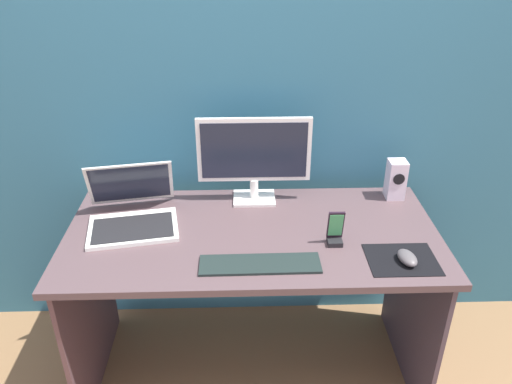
{
  "coord_description": "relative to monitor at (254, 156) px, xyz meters",
  "views": [
    {
      "loc": [
        -0.04,
        -1.67,
        1.84
      ],
      "look_at": [
        0.01,
        -0.02,
        0.94
      ],
      "focal_mm": 35.49,
      "sensor_mm": 36.0,
      "label": 1
    }
  ],
  "objects": [
    {
      "name": "mouse",
      "position": [
        0.53,
        -0.48,
        -0.19
      ],
      "size": [
        0.08,
        0.11,
        0.04
      ],
      "primitive_type": "ellipsoid",
      "rotation": [
        0.0,
        0.0,
        0.18
      ],
      "color": "#555052",
      "rests_on": "mousepad"
    },
    {
      "name": "monitor",
      "position": [
        0.0,
        0.0,
        0.0
      ],
      "size": [
        0.48,
        0.14,
        0.38
      ],
      "color": "white",
      "rests_on": "desk"
    },
    {
      "name": "laptop",
      "position": [
        -0.49,
        -0.18,
        -0.16
      ],
      "size": [
        0.4,
        0.39,
        0.23
      ],
      "color": "white",
      "rests_on": "desk"
    },
    {
      "name": "phone_in_dock",
      "position": [
        0.29,
        -0.35,
        -0.16
      ],
      "size": [
        0.06,
        0.05,
        0.14
      ],
      "color": "black",
      "rests_on": "desk"
    },
    {
      "name": "ground_plane",
      "position": [
        -0.01,
        -0.26,
        -0.96
      ],
      "size": [
        8.0,
        8.0,
        0.0
      ],
      "primitive_type": "plane",
      "color": "olive"
    },
    {
      "name": "desk",
      "position": [
        -0.01,
        -0.26,
        -0.36
      ],
      "size": [
        1.46,
        0.7,
        0.75
      ],
      "color": "#533F42",
      "rests_on": "ground_plane"
    },
    {
      "name": "mousepad",
      "position": [
        0.52,
        -0.46,
        -0.21
      ],
      "size": [
        0.25,
        0.2,
        0.0
      ],
      "primitive_type": "cube",
      "color": "black",
      "rests_on": "desk"
    },
    {
      "name": "keyboard_external",
      "position": [
        0.01,
        -0.48,
        -0.2
      ],
      "size": [
        0.43,
        0.12,
        0.01
      ],
      "primitive_type": "cube",
      "rotation": [
        0.0,
        0.0,
        0.01
      ],
      "color": "#1C2826",
      "rests_on": "desk"
    },
    {
      "name": "wall_back",
      "position": [
        -0.01,
        0.18,
        0.29
      ],
      "size": [
        6.0,
        0.04,
        2.5
      ],
      "primitive_type": "cube",
      "color": "teal",
      "rests_on": "ground_plane"
    },
    {
      "name": "speaker_right",
      "position": [
        0.61,
        0.0,
        -0.12
      ],
      "size": [
        0.08,
        0.08,
        0.17
      ],
      "color": "silver",
      "rests_on": "desk"
    }
  ]
}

